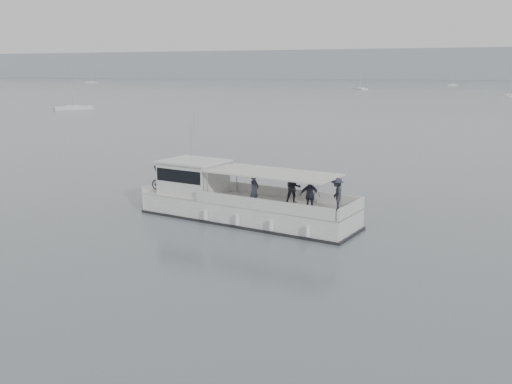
% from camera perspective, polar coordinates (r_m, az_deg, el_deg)
% --- Properties ---
extents(ground, '(1400.00, 1400.00, 0.00)m').
position_cam_1_polar(ground, '(31.25, 4.49, -2.58)').
color(ground, '#525C61').
rests_on(ground, ground).
extents(headland, '(1400.00, 90.00, 28.00)m').
position_cam_1_polar(headland, '(589.04, 21.12, 11.83)').
color(headland, '#939EA8').
rests_on(headland, ground).
extents(tour_boat, '(13.69, 5.35, 5.70)m').
position_cam_1_polar(tour_boat, '(31.00, -2.73, -0.89)').
color(tour_boat, white).
rests_on(tour_boat, ground).
extents(moored_fleet, '(435.06, 361.58, 10.37)m').
position_cam_1_polar(moored_fleet, '(215.77, 16.30, 9.55)').
color(moored_fleet, white).
rests_on(moored_fleet, ground).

